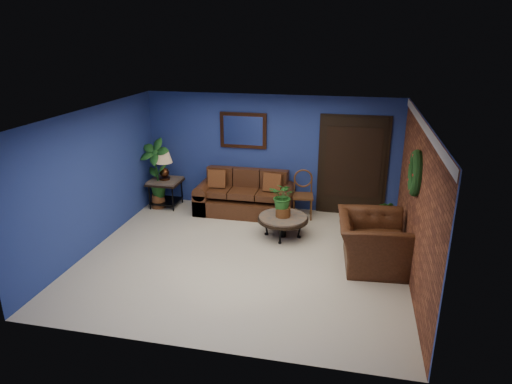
% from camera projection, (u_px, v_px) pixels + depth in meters
% --- Properties ---
extents(floor, '(5.50, 5.50, 0.00)m').
position_uv_depth(floor, '(244.00, 257.00, 7.97)').
color(floor, beige).
rests_on(floor, ground).
extents(wall_back, '(5.50, 0.04, 2.50)m').
position_uv_depth(wall_back, '(271.00, 153.00, 9.86)').
color(wall_back, navy).
rests_on(wall_back, ground).
extents(wall_left, '(0.04, 5.00, 2.50)m').
position_uv_depth(wall_left, '(93.00, 179.00, 8.11)').
color(wall_left, navy).
rests_on(wall_left, ground).
extents(wall_right_brick, '(0.04, 5.00, 2.50)m').
position_uv_depth(wall_right_brick, '(417.00, 202.00, 7.01)').
color(wall_right_brick, brown).
rests_on(wall_right_brick, ground).
extents(ceiling, '(5.50, 5.00, 0.02)m').
position_uv_depth(ceiling, '(242.00, 115.00, 7.14)').
color(ceiling, white).
rests_on(ceiling, wall_back).
extents(crown_molding, '(0.03, 5.00, 0.14)m').
position_uv_depth(crown_molding, '(424.00, 126.00, 6.62)').
color(crown_molding, white).
rests_on(crown_molding, wall_right_brick).
extents(wall_mirror, '(1.02, 0.06, 0.77)m').
position_uv_depth(wall_mirror, '(243.00, 131.00, 9.79)').
color(wall_mirror, '#432211').
rests_on(wall_mirror, wall_back).
extents(closet_door, '(1.44, 0.06, 2.18)m').
position_uv_depth(closet_door, '(352.00, 167.00, 9.55)').
color(closet_door, black).
rests_on(closet_door, wall_back).
extents(wreath, '(0.16, 0.72, 0.72)m').
position_uv_depth(wreath, '(416.00, 173.00, 6.91)').
color(wreath, black).
rests_on(wreath, wall_right_brick).
extents(sofa, '(2.08, 0.90, 0.94)m').
position_uv_depth(sofa, '(246.00, 199.00, 9.88)').
color(sofa, '#4B2715').
rests_on(sofa, ground).
extents(coffee_table, '(0.97, 0.97, 0.42)m').
position_uv_depth(coffee_table, '(283.00, 219.00, 8.67)').
color(coffee_table, '#4A4641').
rests_on(coffee_table, ground).
extents(end_table, '(0.69, 0.69, 0.63)m').
position_uv_depth(end_table, '(165.00, 186.00, 10.16)').
color(end_table, '#4A4641').
rests_on(end_table, ground).
extents(table_lamp, '(0.38, 0.38, 0.63)m').
position_uv_depth(table_lamp, '(164.00, 162.00, 9.98)').
color(table_lamp, '#432211').
rests_on(table_lamp, end_table).
extents(side_chair, '(0.48, 0.48, 1.00)m').
position_uv_depth(side_chair, '(303.00, 191.00, 9.59)').
color(side_chair, '#5B301A').
rests_on(side_chair, ground).
extents(armchair, '(1.23, 1.38, 0.84)m').
position_uv_depth(armchair, '(372.00, 242.00, 7.60)').
color(armchair, '#4B2715').
rests_on(armchair, ground).
extents(coffee_plant, '(0.60, 0.56, 0.68)m').
position_uv_depth(coffee_plant, '(283.00, 198.00, 8.53)').
color(coffee_plant, brown).
rests_on(coffee_plant, coffee_table).
extents(floor_plant, '(0.48, 0.44, 0.88)m').
position_uv_depth(floor_plant, '(382.00, 221.00, 8.30)').
color(floor_plant, brown).
rests_on(floor_plant, ground).
extents(tall_plant, '(0.77, 0.60, 1.55)m').
position_uv_depth(tall_plant, '(156.00, 171.00, 9.98)').
color(tall_plant, brown).
rests_on(tall_plant, ground).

